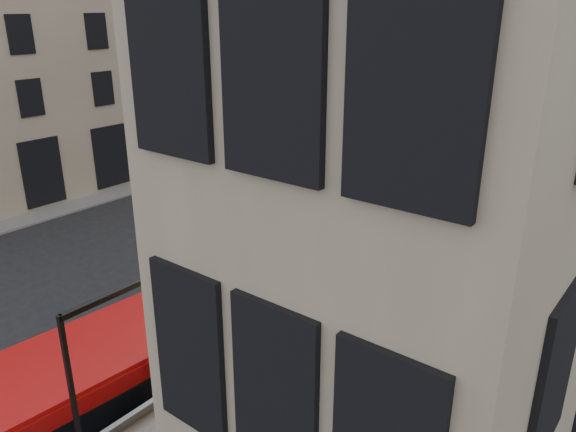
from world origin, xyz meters
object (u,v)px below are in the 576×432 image
Objects in this scene: pedestrian_d at (528,184)px; cafe_table_mid at (281,322)px; traffic_light_near at (331,222)px; cafe_chair_c at (343,363)px; pedestrian_c at (489,141)px; bus_near at (193,370)px; street_lamp_b at (431,132)px; bus_far at (396,132)px; pedestrian_b at (409,143)px; cyclist at (291,202)px; bicycle at (293,242)px; cafe_chair_b at (341,351)px; car_c at (339,161)px; car_a at (324,201)px; pedestrian_e at (210,155)px; pedestrian_a at (285,135)px; traffic_light_far at (300,129)px; cafe_table_far at (352,276)px; cafe_chair_d at (407,309)px; street_lamp_a at (194,149)px; cafe_table_near at (192,378)px; car_b at (348,196)px.

cafe_table_mid is (2.27, -29.28, 4.24)m from pedestrian_d.
cafe_chair_c is at bearing -55.18° from traffic_light_near.
pedestrian_c is 1.09× the size of pedestrian_d.
pedestrian_c is at bearing 98.29° from bus_near.
street_lamp_b is 0.50× the size of bus_far.
traffic_light_near is 23.93m from pedestrian_b.
cafe_chair_c is (14.28, -16.48, 3.91)m from cyclist.
bicycle is 2.00× the size of cafe_chair_b.
bus_near reaches higher than car_c.
cafe_table_mid is at bearing -47.07° from car_a.
cyclist reaches higher than bicycle.
pedestrian_e is 2.29× the size of cafe_table_mid.
car_a is at bearing 0.20° from bicycle.
cyclist is 20.96m from cafe_table_mid.
car_a is 2.78× the size of pedestrian_a.
bus_far is 5.50× the size of pedestrian_b.
traffic_light_far reaches higher than pedestrian_a.
cafe_table_mid reaches higher than car_a.
pedestrian_d is 29.49m from cafe_chair_b.
traffic_light_near reaches higher than pedestrian_d.
traffic_light_far is 36.00m from cafe_chair_c.
car_a is (0.23, -15.64, -1.63)m from street_lamp_b.
cafe_table_far is (24.54, -27.86, 4.28)m from pedestrian_a.
pedestrian_b is at bearing 116.19° from cafe_chair_d.
street_lamp_b is 8.39m from car_c.
street_lamp_a reaches higher than bicycle.
cafe_chair_b is (8.07, -11.65, 2.41)m from traffic_light_near.
cafe_chair_d is (4.15, -26.43, 3.99)m from pedestrian_d.
pedestrian_c is at bearing 104.46° from cafe_chair_b.
cafe_chair_d reaches higher than cafe_table_near.
pedestrian_c is 2.16× the size of cafe_chair_c.
traffic_light_near is at bearing 124.82° from cafe_chair_c.
bus_far is 5.64× the size of pedestrian_e.
traffic_light_near is 17.09m from street_lamp_a.
car_b is 2.82× the size of pedestrian_a.
cafe_chair_c reaches higher than traffic_light_far.
cafe_chair_d is at bearing 81.96° from cafe_chair_b.
bus_near is 15.71× the size of cafe_table_near.
cafe_table_mid reaches higher than street_lamp_b.
street_lamp_b is at bearing 140.67° from pedestrian_e.
cyclist is at bearing 133.35° from cafe_table_far.
bicycle is 0.79× the size of cyclist.
bus_far is at bearing -147.84° from street_lamp_b.
bus_near reaches higher than car_b.
cafe_table_near is (13.88, -35.16, 2.77)m from bus_far.
traffic_light_near is 14.38m from cafe_chair_b.
car_c is at bearing -109.57° from bus_far.
cafe_table_near reaches higher than traffic_light_near.
pedestrian_d is at bearing 93.86° from cafe_table_near.
cafe_chair_d is at bearing -131.08° from cyclist.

